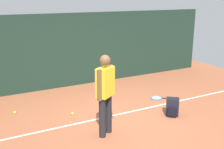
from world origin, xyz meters
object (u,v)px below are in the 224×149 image
at_px(tennis_player, 105,91).
at_px(backpack, 172,107).
at_px(tennis_racket, 157,98).
at_px(tennis_ball_by_fence, 15,112).
at_px(tennis_ball_near_player, 73,114).

height_order(tennis_player, backpack, tennis_player).
bearing_deg(tennis_racket, tennis_player, 62.85).
distance_m(tennis_player, backpack, 2.00).
xyz_separation_m(tennis_player, tennis_ball_by_fence, (-1.50, 2.00, -0.93)).
relative_size(tennis_racket, backpack, 1.37).
bearing_deg(tennis_racket, tennis_ball_by_fence, 22.83).
bearing_deg(tennis_player, backpack, -29.17).
xyz_separation_m(tennis_racket, tennis_ball_near_player, (-2.52, 0.06, 0.02)).
distance_m(tennis_ball_near_player, tennis_ball_by_fence, 1.43).
bearing_deg(tennis_ball_by_fence, tennis_racket, -11.88).
bearing_deg(tennis_ball_by_fence, tennis_ball_near_player, -30.66).
height_order(backpack, tennis_ball_by_fence, backpack).
xyz_separation_m(tennis_racket, backpack, (-0.41, -1.12, 0.20)).
distance_m(backpack, tennis_ball_by_fence, 3.86).
bearing_deg(backpack, tennis_ball_near_player, -168.78).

